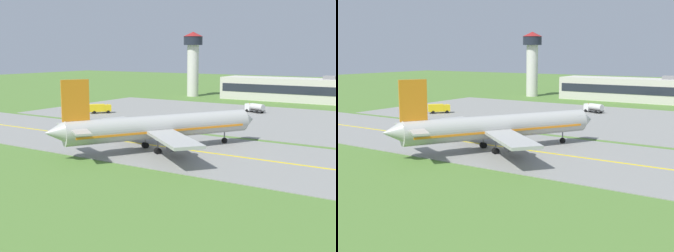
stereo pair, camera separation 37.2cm
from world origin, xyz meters
The scene contains 9 objects.
ground_plane centered at (0.00, 0.00, 0.00)m, with size 500.00×500.00×0.00m, color #517A33.
taxiway_strip centered at (0.00, 0.00, 0.05)m, with size 240.00×28.00×0.10m, color gray.
apron_pad centered at (10.00, 42.00, 0.05)m, with size 140.00×52.00×0.10m, color gray.
taxiway_centreline centered at (0.00, 0.00, 0.11)m, with size 220.00×0.60×0.01m, color yellow.
airplane_lead centered at (0.83, -2.68, 4.13)m, with size 29.81×35.79×12.70m.
service_truck_baggage centered at (-39.69, 27.97, 1.53)m, with size 5.53×5.84×2.60m.
service_truck_fuel centered at (-3.95, 52.79, 1.53)m, with size 6.34×4.01×2.65m.
terminal_building centered at (-2.96, 89.15, 4.00)m, with size 53.51×12.82×9.16m.
control_tower centered at (-42.65, 85.27, 14.92)m, with size 7.60×7.60×24.57m.
Camera 1 is at (43.50, -66.09, 16.90)m, focal length 48.05 mm.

